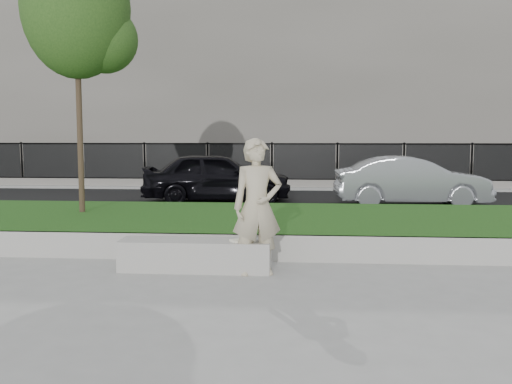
# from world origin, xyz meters

# --- Properties ---
(ground) EXTENTS (90.00, 90.00, 0.00)m
(ground) POSITION_xyz_m (0.00, 0.00, 0.00)
(ground) COLOR gray
(ground) RESTS_ON ground
(grass_bank) EXTENTS (34.00, 4.00, 0.40)m
(grass_bank) POSITION_xyz_m (0.00, 3.00, 0.20)
(grass_bank) COLOR #10340D
(grass_bank) RESTS_ON ground
(grass_kerb) EXTENTS (34.00, 0.08, 0.40)m
(grass_kerb) POSITION_xyz_m (0.00, 1.04, 0.20)
(grass_kerb) COLOR #A7A59C
(grass_kerb) RESTS_ON ground
(street) EXTENTS (34.00, 7.00, 0.04)m
(street) POSITION_xyz_m (0.00, 8.50, 0.02)
(street) COLOR black
(street) RESTS_ON ground
(far_pavement) EXTENTS (34.00, 3.00, 0.12)m
(far_pavement) POSITION_xyz_m (0.00, 13.00, 0.06)
(far_pavement) COLOR gray
(far_pavement) RESTS_ON ground
(iron_fence) EXTENTS (32.00, 0.30, 1.50)m
(iron_fence) POSITION_xyz_m (0.00, 12.00, 0.54)
(iron_fence) COLOR slate
(iron_fence) RESTS_ON far_pavement
(building_facade) EXTENTS (34.00, 10.00, 10.00)m
(building_facade) POSITION_xyz_m (0.00, 20.00, 5.00)
(building_facade) COLOR #635E56
(building_facade) RESTS_ON ground
(stone_bench) EXTENTS (2.09, 0.52, 0.43)m
(stone_bench) POSITION_xyz_m (-1.06, 0.40, 0.21)
(stone_bench) COLOR #A7A59C
(stone_bench) RESTS_ON ground
(man) EXTENTS (0.76, 0.61, 1.83)m
(man) POSITION_xyz_m (-0.18, 0.25, 0.92)
(man) COLOR #C0B493
(man) RESTS_ON ground
(book) EXTENTS (0.30, 0.28, 0.03)m
(book) POSITION_xyz_m (-0.43, 0.35, 0.44)
(book) COLOR white
(book) RESTS_ON stone_bench
(young_tree) EXTENTS (2.09, 2.00, 5.12)m
(young_tree) POSITION_xyz_m (-3.73, 3.32, 4.12)
(young_tree) COLOR #38281C
(young_tree) RESTS_ON grass_bank
(car_dark) EXTENTS (4.25, 2.25, 1.38)m
(car_dark) POSITION_xyz_m (-1.91, 8.12, 0.73)
(car_dark) COLOR black
(car_dark) RESTS_ON street
(car_silver) EXTENTS (3.95, 1.55, 1.28)m
(car_silver) POSITION_xyz_m (3.23, 7.65, 0.68)
(car_silver) COLOR #919599
(car_silver) RESTS_ON street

